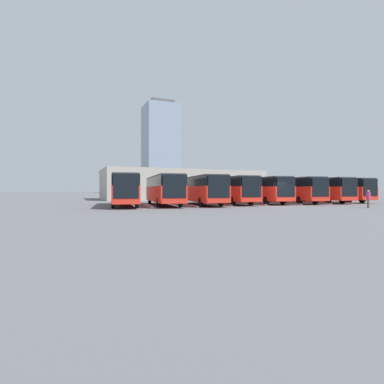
% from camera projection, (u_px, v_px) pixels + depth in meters
% --- Properties ---
extents(ground_plane, '(600.00, 600.00, 0.00)m').
position_uv_depth(ground_plane, '(279.00, 206.00, 31.27)').
color(ground_plane, '#5B5B60').
extents(bus_0, '(4.15, 12.54, 3.22)m').
position_uv_depth(bus_0, '(335.00, 189.00, 42.76)').
color(bus_0, red).
rests_on(bus_0, ground_plane).
extents(curb_divider_0, '(1.15, 6.42, 0.15)m').
position_uv_depth(curb_divider_0, '(334.00, 202.00, 40.27)').
color(curb_divider_0, '#B2B2AD').
rests_on(curb_divider_0, ground_plane).
extents(bus_1, '(4.15, 12.54, 3.22)m').
position_uv_depth(bus_1, '(315.00, 189.00, 40.58)').
color(bus_1, red).
rests_on(bus_1, ground_plane).
extents(curb_divider_1, '(1.15, 6.42, 0.15)m').
position_uv_depth(curb_divider_1, '(313.00, 203.00, 38.08)').
color(curb_divider_1, '#B2B2AD').
rests_on(curb_divider_1, ground_plane).
extents(bus_2, '(4.15, 12.54, 3.22)m').
position_uv_depth(bus_2, '(289.00, 189.00, 39.10)').
color(bus_2, red).
rests_on(bus_2, ground_plane).
extents(curb_divider_2, '(1.15, 6.42, 0.15)m').
position_uv_depth(curb_divider_2, '(286.00, 203.00, 36.60)').
color(curb_divider_2, '#B2B2AD').
rests_on(curb_divider_2, ground_plane).
extents(bus_3, '(4.15, 12.54, 3.22)m').
position_uv_depth(bus_3, '(259.00, 189.00, 38.04)').
color(bus_3, red).
rests_on(bus_3, ground_plane).
extents(curb_divider_3, '(1.15, 6.42, 0.15)m').
position_uv_depth(curb_divider_3, '(253.00, 204.00, 35.54)').
color(curb_divider_3, '#B2B2AD').
rests_on(curb_divider_3, ground_plane).
extents(bus_4, '(4.15, 12.54, 3.22)m').
position_uv_depth(bus_4, '(229.00, 189.00, 36.54)').
color(bus_4, red).
rests_on(bus_4, ground_plane).
extents(curb_divider_4, '(1.15, 6.42, 0.15)m').
position_uv_depth(curb_divider_4, '(221.00, 204.00, 34.04)').
color(curb_divider_4, '#B2B2AD').
rests_on(curb_divider_4, ground_plane).
extents(bus_5, '(4.15, 12.54, 3.22)m').
position_uv_depth(bus_5, '(201.00, 189.00, 34.04)').
color(bus_5, red).
rests_on(bus_5, ground_plane).
extents(curb_divider_5, '(1.15, 6.42, 0.15)m').
position_uv_depth(curb_divider_5, '(189.00, 205.00, 31.54)').
color(curb_divider_5, '#B2B2AD').
rests_on(curb_divider_5, ground_plane).
extents(bus_6, '(4.15, 12.54, 3.22)m').
position_uv_depth(bus_6, '(163.00, 189.00, 32.81)').
color(bus_6, red).
rests_on(bus_6, ground_plane).
extents(curb_divider_6, '(1.15, 6.42, 0.15)m').
position_uv_depth(curb_divider_6, '(149.00, 206.00, 30.32)').
color(curb_divider_6, '#B2B2AD').
rests_on(curb_divider_6, ground_plane).
extents(bus_7, '(4.15, 12.54, 3.22)m').
position_uv_depth(bus_7, '(124.00, 189.00, 31.48)').
color(bus_7, red).
rests_on(bus_7, ground_plane).
extents(pedestrian, '(0.53, 0.53, 1.69)m').
position_uv_depth(pedestrian, '(368.00, 198.00, 28.23)').
color(pedestrian, brown).
rests_on(pedestrian, ground_plane).
extents(station_building, '(29.55, 14.36, 5.37)m').
position_uv_depth(station_building, '(183.00, 185.00, 56.76)').
color(station_building, '#A8A399').
rests_on(station_building, ground_plane).
extents(office_tower, '(19.45, 19.45, 55.35)m').
position_uv_depth(office_tower, '(160.00, 148.00, 181.80)').
color(office_tower, '#7F8EA3').
rests_on(office_tower, ground_plane).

